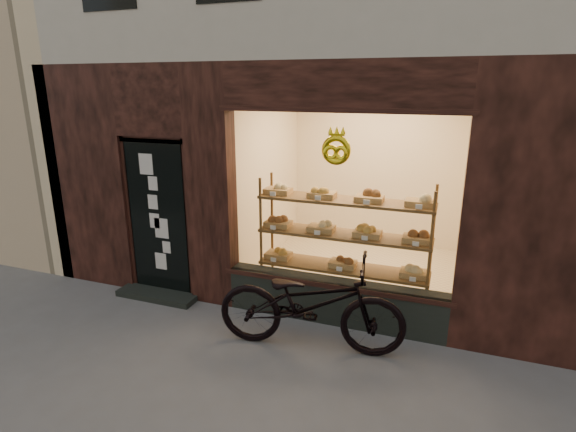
% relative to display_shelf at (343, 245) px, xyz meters
% --- Properties ---
extents(ground, '(90.00, 90.00, 0.00)m').
position_rel_display_shelf_xyz_m(ground, '(-0.45, -2.55, -0.87)').
color(ground, '#5B5B5E').
extents(display_shelf, '(2.20, 0.45, 1.70)m').
position_rel_display_shelf_xyz_m(display_shelf, '(0.00, 0.00, 0.00)').
color(display_shelf, brown).
rests_on(display_shelf, ground).
extents(bicycle, '(2.15, 1.01, 1.08)m').
position_rel_display_shelf_xyz_m(bicycle, '(-0.10, -1.09, -0.33)').
color(bicycle, black).
rests_on(bicycle, ground).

